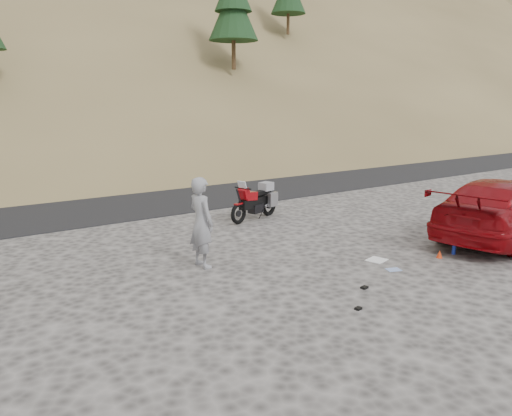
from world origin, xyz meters
The scene contains 11 objects.
ground centered at (0.00, 0.00, 0.00)m, with size 140.00×140.00×0.00m, color #3B3937.
road centered at (0.00, 9.00, 0.00)m, with size 120.00×7.00×0.05m, color black.
motorcycle centered at (1.53, 3.71, 0.52)m, with size 2.00×0.95×1.23m.
man centered at (-1.87, 0.84, 0.00)m, with size 0.69×0.45×1.88m, color gray.
red_car centered at (5.38, -1.57, 0.00)m, with size 2.10×5.17×1.50m, color maroon.
gear_white_cloth centered at (1.41, -0.99, 0.01)m, with size 0.41×0.36×0.01m, color white.
gear_bottle centered at (3.17, -1.68, 0.11)m, with size 0.08×0.08×0.23m, color #1B30A7.
gear_funnel centered at (2.67, -1.66, 0.09)m, with size 0.13×0.13×0.17m, color red.
gear_glove_a centered at (-0.06, -2.00, 0.02)m, with size 0.14×0.10×0.04m, color black.
gear_glove_b centered at (-0.85, -2.60, 0.02)m, with size 0.11×0.09×0.04m, color black.
gear_blue_cloth centered at (1.21, -1.62, 0.01)m, with size 0.29×0.21×0.01m, color #89A2D5.
Camera 1 is at (-6.66, -7.94, 3.35)m, focal length 35.00 mm.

